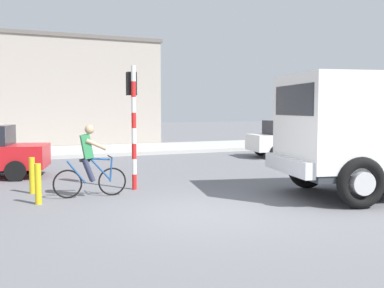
{
  "coord_description": "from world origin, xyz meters",
  "views": [
    {
      "loc": [
        -4.01,
        -8.06,
        2.09
      ],
      "look_at": [
        0.77,
        2.5,
        1.2
      ],
      "focal_mm": 42.56,
      "sensor_mm": 36.0,
      "label": 1
    }
  ],
  "objects_px": {
    "cyclist": "(89,161)",
    "bollard_near": "(38,184)",
    "traffic_light_pole": "(133,110)",
    "car_red_near": "(294,138)",
    "pedestrian_near_kerb": "(2,147)",
    "bollard_far": "(32,176)"
  },
  "relations": [
    {
      "from": "traffic_light_pole",
      "to": "pedestrian_near_kerb",
      "type": "distance_m",
      "value": 5.78
    },
    {
      "from": "traffic_light_pole",
      "to": "bollard_near",
      "type": "distance_m",
      "value": 3.12
    },
    {
      "from": "cyclist",
      "to": "pedestrian_near_kerb",
      "type": "height_order",
      "value": "cyclist"
    },
    {
      "from": "car_red_near",
      "to": "bollard_near",
      "type": "height_order",
      "value": "car_red_near"
    },
    {
      "from": "traffic_light_pole",
      "to": "pedestrian_near_kerb",
      "type": "xyz_separation_m",
      "value": [
        -3.02,
        4.77,
        -1.22
      ]
    },
    {
      "from": "cyclist",
      "to": "traffic_light_pole",
      "type": "relative_size",
      "value": 0.54
    },
    {
      "from": "traffic_light_pole",
      "to": "car_red_near",
      "type": "relative_size",
      "value": 0.75
    },
    {
      "from": "cyclist",
      "to": "bollard_near",
      "type": "height_order",
      "value": "cyclist"
    },
    {
      "from": "bollard_far",
      "to": "pedestrian_near_kerb",
      "type": "bearing_deg",
      "value": 97.13
    },
    {
      "from": "traffic_light_pole",
      "to": "pedestrian_near_kerb",
      "type": "height_order",
      "value": "traffic_light_pole"
    },
    {
      "from": "car_red_near",
      "to": "bollard_far",
      "type": "height_order",
      "value": "car_red_near"
    },
    {
      "from": "traffic_light_pole",
      "to": "car_red_near",
      "type": "distance_m",
      "value": 10.17
    },
    {
      "from": "cyclist",
      "to": "bollard_far",
      "type": "height_order",
      "value": "cyclist"
    },
    {
      "from": "car_red_near",
      "to": "bollard_near",
      "type": "relative_size",
      "value": 4.72
    },
    {
      "from": "cyclist",
      "to": "pedestrian_near_kerb",
      "type": "xyz_separation_m",
      "value": [
        -1.75,
        5.38,
        -0.02
      ]
    },
    {
      "from": "cyclist",
      "to": "traffic_light_pole",
      "type": "height_order",
      "value": "traffic_light_pole"
    },
    {
      "from": "cyclist",
      "to": "bollard_near",
      "type": "relative_size",
      "value": 1.92
    },
    {
      "from": "traffic_light_pole",
      "to": "pedestrian_near_kerb",
      "type": "relative_size",
      "value": 1.98
    },
    {
      "from": "car_red_near",
      "to": "pedestrian_near_kerb",
      "type": "bearing_deg",
      "value": -179.35
    },
    {
      "from": "cyclist",
      "to": "bollard_near",
      "type": "bearing_deg",
      "value": -162.66
    },
    {
      "from": "cyclist",
      "to": "traffic_light_pole",
      "type": "xyz_separation_m",
      "value": [
        1.27,
        0.61,
        1.2
      ]
    },
    {
      "from": "car_red_near",
      "to": "bollard_far",
      "type": "xyz_separation_m",
      "value": [
        -11.3,
        -4.49,
        -0.37
      ]
    }
  ]
}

